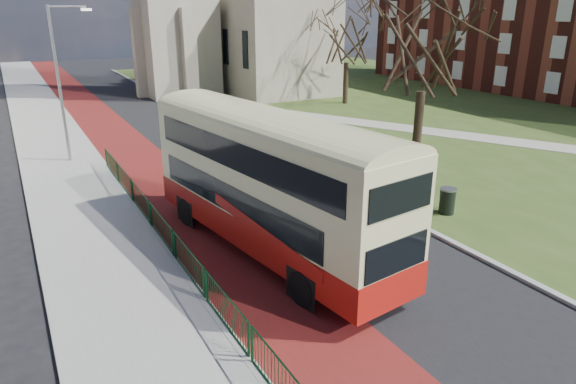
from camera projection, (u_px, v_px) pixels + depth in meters
ground at (311, 292)px, 15.23m from camera, size 160.00×160.00×0.00m
road_carriageway at (168, 141)px, 32.41m from camera, size 9.00×120.00×0.01m
bus_lane at (124, 147)px, 31.19m from camera, size 3.40×120.00×0.01m
pavement_west at (57, 154)px, 29.45m from camera, size 4.00×120.00×0.12m
kerb_west at (93, 149)px, 30.36m from camera, size 0.25×120.00×0.13m
kerb_east at (224, 127)px, 36.12m from camera, size 0.25×80.00×0.13m
grass_green at (435, 104)px, 45.14m from camera, size 40.00×80.00×0.04m
footpath at (499, 140)px, 32.51m from camera, size 18.84×32.82×0.03m
pedestrian_railing at (173, 244)px, 17.01m from camera, size 0.07×24.00×1.12m
brick_terrace at (570, 22)px, 47.55m from camera, size 10.30×44.30×13.50m
streetlamp at (61, 77)px, 26.57m from camera, size 2.13×0.18×8.00m
bus at (268, 177)px, 16.90m from camera, size 4.19×11.51×4.71m
winter_tree_near at (427, 28)px, 25.04m from camera, size 8.30×8.30×10.08m
winter_tree_far at (348, 29)px, 43.09m from camera, size 7.26×7.26×9.01m
litter_bin at (447, 201)px, 20.79m from camera, size 0.85×0.85×1.08m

